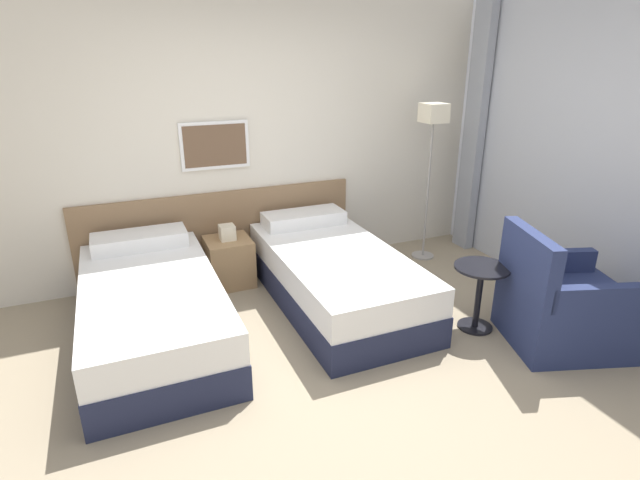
{
  "coord_description": "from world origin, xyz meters",
  "views": [
    {
      "loc": [
        -1.31,
        -2.65,
        2.13
      ],
      "look_at": [
        0.2,
        0.92,
        0.65
      ],
      "focal_mm": 28.0,
      "sensor_mm": 36.0,
      "label": 1
    }
  ],
  "objects_px": {
    "floor_lamp": "(432,132)",
    "bed_near_door": "(153,308)",
    "nightstand": "(229,261)",
    "armchair": "(563,308)",
    "bed_near_window": "(335,275)",
    "side_table": "(480,285)"
  },
  "relations": [
    {
      "from": "bed_near_window",
      "to": "nightstand",
      "type": "distance_m",
      "value": 1.07
    },
    {
      "from": "bed_near_door",
      "to": "side_table",
      "type": "relative_size",
      "value": 3.71
    },
    {
      "from": "floor_lamp",
      "to": "bed_near_door",
      "type": "bearing_deg",
      "value": -168.63
    },
    {
      "from": "nightstand",
      "to": "armchair",
      "type": "distance_m",
      "value": 2.91
    },
    {
      "from": "nightstand",
      "to": "armchair",
      "type": "relative_size",
      "value": 0.58
    },
    {
      "from": "floor_lamp",
      "to": "armchair",
      "type": "relative_size",
      "value": 1.61
    },
    {
      "from": "bed_near_window",
      "to": "armchair",
      "type": "xyz_separation_m",
      "value": [
        1.31,
        -1.29,
        0.04
      ]
    },
    {
      "from": "bed_near_door",
      "to": "bed_near_window",
      "type": "relative_size",
      "value": 1.0
    },
    {
      "from": "bed_near_window",
      "to": "floor_lamp",
      "type": "relative_size",
      "value": 1.23
    },
    {
      "from": "floor_lamp",
      "to": "side_table",
      "type": "bearing_deg",
      "value": -107.77
    },
    {
      "from": "floor_lamp",
      "to": "side_table",
      "type": "height_order",
      "value": "floor_lamp"
    },
    {
      "from": "bed_near_window",
      "to": "armchair",
      "type": "bearing_deg",
      "value": -44.42
    },
    {
      "from": "armchair",
      "to": "bed_near_window",
      "type": "bearing_deg",
      "value": 63.82
    },
    {
      "from": "bed_near_door",
      "to": "armchair",
      "type": "bearing_deg",
      "value": -24.19
    },
    {
      "from": "side_table",
      "to": "bed_near_door",
      "type": "bearing_deg",
      "value": 160.44
    },
    {
      "from": "side_table",
      "to": "bed_near_window",
      "type": "bearing_deg",
      "value": 135.36
    },
    {
      "from": "side_table",
      "to": "nightstand",
      "type": "bearing_deg",
      "value": 135.79
    },
    {
      "from": "bed_near_door",
      "to": "floor_lamp",
      "type": "distance_m",
      "value": 3.14
    },
    {
      "from": "bed_near_window",
      "to": "nightstand",
      "type": "xyz_separation_m",
      "value": [
        -0.78,
        0.74,
        -0.02
      ]
    },
    {
      "from": "bed_near_window",
      "to": "nightstand",
      "type": "height_order",
      "value": "bed_near_window"
    },
    {
      "from": "bed_near_window",
      "to": "floor_lamp",
      "type": "height_order",
      "value": "floor_lamp"
    },
    {
      "from": "floor_lamp",
      "to": "armchair",
      "type": "height_order",
      "value": "floor_lamp"
    }
  ]
}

